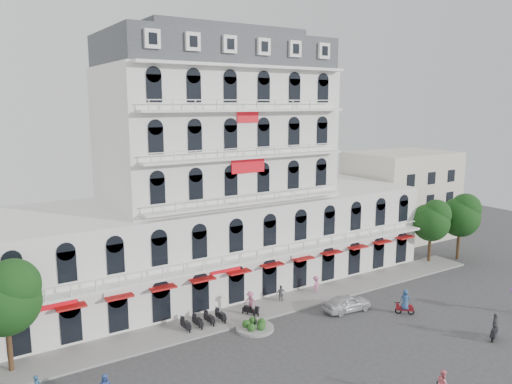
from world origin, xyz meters
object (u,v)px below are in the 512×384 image
object	(u,v)px
rider_east	(405,302)
rider_center	(250,303)
rider_northeast	(495,327)
parked_car	(347,303)

from	to	relation	value
rider_east	rider_center	size ratio (longest dim) A/B	1.00
rider_northeast	rider_center	distance (m)	20.00
rider_east	rider_northeast	distance (m)	7.50
rider_center	parked_car	bearing A→B (deg)	35.72
parked_car	rider_center	bearing A→B (deg)	71.45
parked_car	rider_center	distance (m)	8.85
parked_car	rider_east	xyz separation A→B (m)	(3.87, -3.33, 0.42)
rider_east	rider_center	xyz separation A→B (m)	(-11.91, 7.01, 0.06)
parked_car	rider_east	size ratio (longest dim) A/B	1.94
rider_northeast	rider_center	size ratio (longest dim) A/B	0.95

